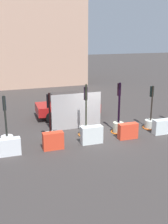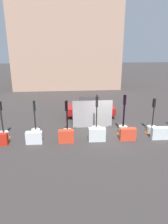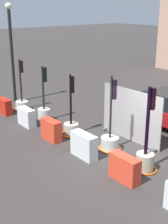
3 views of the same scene
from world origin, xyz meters
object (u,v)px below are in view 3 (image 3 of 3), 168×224
Objects in this scene: traffic_light_3 at (110,140)px; construction_barrier_3 at (84,146)px; construction_barrier_4 at (125,169)px; traffic_light_1 at (44,110)px; traffic_light_4 at (146,155)px; traffic_light_0 at (22,102)px; construction_barrier_2 at (51,130)px; street_lamp_post at (11,46)px; traffic_light_2 at (71,126)px; construction_barrier_1 at (27,117)px; construction_barrier_0 at (5,106)px.

traffic_light_3 reaches higher than construction_barrier_3.
traffic_light_1 is at bearing 170.48° from construction_barrier_4.
traffic_light_3 is 1.00× the size of traffic_light_4.
traffic_light_0 reaches higher than construction_barrier_2.
construction_barrier_3 is 0.21× the size of street_lamp_post.
traffic_light_2 reaches higher than construction_barrier_1.
traffic_light_0 is 6.41m from construction_barrier_3.
traffic_light_1 reaches higher than construction_barrier_3.
construction_barrier_3 is 2.08m from construction_barrier_4.
traffic_light_2 is 2.33× the size of construction_barrier_3.
traffic_light_2 is 2.46× the size of construction_barrier_4.
construction_barrier_4 is at bearing -32.97° from traffic_light_3.
traffic_light_1 is 2.50× the size of construction_barrier_1.
construction_barrier_0 is at bearing -179.84° from construction_barrier_3.
traffic_light_2 is 6.46m from street_lamp_post.
construction_barrier_1 is 0.94× the size of construction_barrier_3.
traffic_light_0 is 8.37m from traffic_light_4.
traffic_light_4 is 2.97× the size of construction_barrier_0.
street_lamp_post is (-1.50, 1.39, 2.79)m from construction_barrier_0.
traffic_light_4 is (4.00, 0.06, 0.13)m from traffic_light_2.
traffic_light_0 is at bearing -178.35° from traffic_light_3.
construction_barrier_0 is 0.86× the size of construction_barrier_3.
traffic_light_0 is 6.46m from traffic_light_3.
construction_barrier_3 is (1.96, -0.92, 0.04)m from traffic_light_2.
construction_barrier_4 reaches higher than construction_barrier_1.
street_lamp_post is at bearing 165.99° from traffic_light_0.
traffic_light_4 is at bearing 0.08° from traffic_light_1.
traffic_light_1 is 2.47× the size of construction_barrier_4.
traffic_light_1 is 2.34× the size of construction_barrier_3.
construction_barrier_1 is 0.99× the size of construction_barrier_4.
traffic_light_4 is at bearing 9.00° from construction_barrier_1.
construction_barrier_3 is at bearing -13.33° from traffic_light_1.
traffic_light_3 is 2.74× the size of construction_barrier_1.
construction_barrier_3 reaches higher than construction_barrier_0.
construction_barrier_2 is at bearing -0.29° from construction_barrier_0.
construction_barrier_1 is (2.20, -1.00, -0.00)m from traffic_light_0.
traffic_light_2 is at bearing -4.39° from street_lamp_post.
traffic_light_2 reaches higher than construction_barrier_2.
traffic_light_0 is at bearing 178.86° from traffic_light_2.
construction_barrier_1 is at bearing 179.84° from construction_barrier_3.
traffic_light_0 reaches higher than construction_barrier_3.
construction_barrier_3 is (6.33, -1.01, 0.05)m from traffic_light_0.
construction_barrier_3 is at bearing 0.16° from construction_barrier_0.
traffic_light_3 is at bearing 147.03° from construction_barrier_4.
traffic_light_4 reaches higher than traffic_light_1.
construction_barrier_2 is at bearing -25.99° from traffic_light_1.
street_lamp_post is at bearing 169.99° from construction_barrier_3.
traffic_light_4 reaches higher than traffic_light_0.
street_lamp_post reaches higher than traffic_light_3.
traffic_light_3 is 2.31m from construction_barrier_4.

